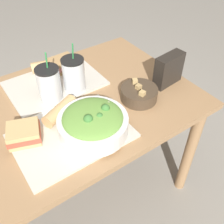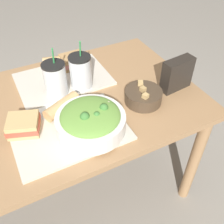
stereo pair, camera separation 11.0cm
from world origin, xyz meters
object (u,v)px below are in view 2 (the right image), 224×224
Objects in this scene: sandwich_near at (24,125)px; chip_bag at (177,74)px; salad_bowl at (91,120)px; soup_bowl at (143,96)px; drink_cup_red at (81,73)px; napkin_folded at (50,108)px; baguette_far at (56,61)px; baguette_near at (62,106)px; drink_cup_dark at (55,80)px; sandwich_far at (73,61)px.

sandwich_near is 0.97× the size of chip_bag.
salad_bowl reaches higher than soup_bowl.
drink_cup_red is 1.49× the size of chip_bag.
salad_bowl is 1.75× the size of napkin_folded.
sandwich_near is 0.49m from baguette_far.
baguette_near is at bearing 166.25° from chip_bag.
drink_cup_red is 0.46m from chip_bag.
napkin_folded is at bearing 171.30° from baguette_far.
soup_bowl is at bearing -34.01° from drink_cup_dark.
soup_bowl reaches higher than baguette_far.
baguette_near is 0.08m from napkin_folded.
baguette_far is at bearing 130.58° from chip_bag.
drink_cup_dark is (-0.05, 0.29, 0.03)m from salad_bowl.
sandwich_near is 0.18m from baguette_near.
drink_cup_dark reaches higher than salad_bowl.
napkin_folded is at bearing 56.36° from sandwich_near.
sandwich_near is at bearing 79.28° from baguette_near.
baguette_far is (0.27, 0.41, -0.00)m from sandwich_near.
drink_cup_dark is 0.13m from napkin_folded.
sandwich_far reaches higher than baguette_near.
drink_cup_dark reaches higher than baguette_near.
sandwich_near reaches higher than baguette_far.
salad_bowl reaches higher than napkin_folded.
drink_cup_red is (0.12, 0.00, 0.00)m from drink_cup_dark.
soup_bowl is 0.45m from sandwich_far.
drink_cup_dark is at bearing 99.01° from salad_bowl.
sandwich_near is 0.65× the size of drink_cup_red.
sandwich_near is at bearing 161.55° from baguette_far.
chip_bag is at bearing 5.14° from soup_bowl.
chip_bag is (0.55, -0.08, 0.04)m from baguette_near.
baguette_near is 0.37m from baguette_far.
salad_bowl is 0.30m from drink_cup_dark.
drink_cup_dark reaches higher than soup_bowl.
soup_bowl is 1.17× the size of baguette_far.
napkin_folded is at bearing 117.30° from salad_bowl.
sandwich_far is at bearing -100.76° from baguette_far.
drink_cup_red reaches higher than salad_bowl.
chip_bag is at bearing -118.19° from baguette_far.
chip_bag reaches higher than baguette_near.
sandwich_far is at bearing 77.54° from salad_bowl.
baguette_far is 0.62× the size of drink_cup_dark.
drink_cup_dark reaches higher than baguette_far.
baguette_far is (0.09, 0.36, -0.00)m from baguette_near.
baguette_near is at bearing -51.16° from napkin_folded.
chip_bag is (0.49, 0.08, 0.02)m from salad_bowl.
salad_bowl is 0.30m from soup_bowl.
napkin_folded is (-0.14, -0.31, -0.04)m from baguette_far.
drink_cup_red is at bearing 0.00° from drink_cup_dark.
baguette_near is (0.18, 0.04, -0.00)m from sandwich_near.
salad_bowl is 1.75× the size of chip_bag.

